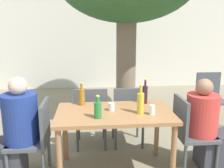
# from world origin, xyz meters

# --- Properties ---
(cafe_building_wall) EXTENTS (10.00, 0.08, 2.80)m
(cafe_building_wall) POSITION_xyz_m (0.00, 4.23, 1.40)
(cafe_building_wall) COLOR silver
(cafe_building_wall) RESTS_ON ground_plane
(dining_table_front) EXTENTS (1.31, 0.78, 0.75)m
(dining_table_front) POSITION_xyz_m (0.00, 0.00, 0.66)
(dining_table_front) COLOR #996B42
(dining_table_front) RESTS_ON ground_plane
(patio_chair_0) EXTENTS (0.44, 0.44, 0.89)m
(patio_chair_0) POSITION_xyz_m (-0.89, 0.00, 0.50)
(patio_chair_0) COLOR #474C51
(patio_chair_0) RESTS_ON ground_plane
(patio_chair_1) EXTENTS (0.44, 0.44, 0.89)m
(patio_chair_1) POSITION_xyz_m (0.89, 0.00, 0.50)
(patio_chair_1) COLOR #474C51
(patio_chair_1) RESTS_ON ground_plane
(patio_chair_2) EXTENTS (0.44, 0.44, 0.89)m
(patio_chair_2) POSITION_xyz_m (-0.26, 0.62, 0.50)
(patio_chair_2) COLOR #474C51
(patio_chair_2) RESTS_ON ground_plane
(patio_chair_3) EXTENTS (0.44, 0.44, 0.89)m
(patio_chair_3) POSITION_xyz_m (0.26, 0.62, 0.50)
(patio_chair_3) COLOR #474C51
(patio_chair_3) RESTS_ON ground_plane
(patio_chair_4) EXTENTS (0.44, 0.44, 0.89)m
(patio_chair_4) POSITION_xyz_m (1.85, 1.42, 0.50)
(patio_chair_4) COLOR #474C51
(patio_chair_4) RESTS_ON ground_plane
(person_seated_0) EXTENTS (0.59, 0.38, 1.17)m
(person_seated_0) POSITION_xyz_m (-1.12, -0.00, 0.53)
(person_seated_0) COLOR #383842
(person_seated_0) RESTS_ON ground_plane
(person_seated_1) EXTENTS (0.59, 0.37, 1.11)m
(person_seated_1) POSITION_xyz_m (1.12, -0.00, 0.50)
(person_seated_1) COLOR #383842
(person_seated_1) RESTS_ON ground_plane
(amber_bottle_0) EXTENTS (0.08, 0.08, 0.28)m
(amber_bottle_0) POSITION_xyz_m (-0.37, 0.28, 0.86)
(amber_bottle_0) COLOR #9E661E
(amber_bottle_0) RESTS_ON dining_table_front
(oil_cruet_1) EXTENTS (0.08, 0.08, 0.32)m
(oil_cruet_1) POSITION_xyz_m (0.28, -0.09, 0.88)
(oil_cruet_1) COLOR gold
(oil_cruet_1) RESTS_ON dining_table_front
(wine_bottle_2) EXTENTS (0.06, 0.06, 0.31)m
(wine_bottle_2) POSITION_xyz_m (0.41, 0.28, 0.87)
(wine_bottle_2) COLOR #331923
(wine_bottle_2) RESTS_ON dining_table_front
(green_bottle_3) EXTENTS (0.08, 0.08, 0.25)m
(green_bottle_3) POSITION_xyz_m (-0.19, -0.18, 0.85)
(green_bottle_3) COLOR #287A38
(green_bottle_3) RESTS_ON dining_table_front
(drinking_glass_0) EXTENTS (0.07, 0.07, 0.09)m
(drinking_glass_0) POSITION_xyz_m (-0.03, 0.04, 0.80)
(drinking_glass_0) COLOR silver
(drinking_glass_0) RESTS_ON dining_table_front
(drinking_glass_1) EXTENTS (0.06, 0.06, 0.11)m
(drinking_glass_1) POSITION_xyz_m (0.40, -0.14, 0.80)
(drinking_glass_1) COLOR white
(drinking_glass_1) RESTS_ON dining_table_front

